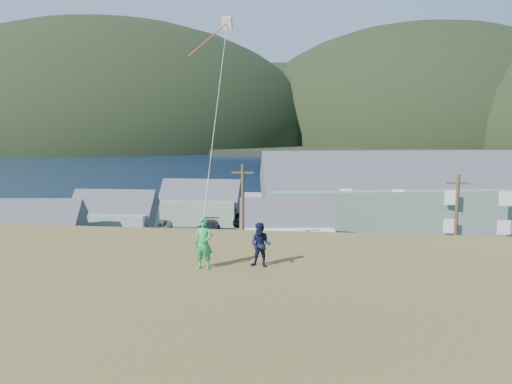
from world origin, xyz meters
TOP-DOWN VIEW (x-y plane):
  - ground at (0.00, 0.00)m, footprint 900.00×900.00m
  - grass_strip at (0.00, -2.00)m, footprint 110.00×8.00m
  - waterfront_lot at (0.00, 17.00)m, footprint 72.00×36.00m
  - wharf at (-6.00, 40.00)m, footprint 26.00×14.00m
  - far_shore at (0.00, 330.00)m, footprint 900.00×320.00m
  - far_hills at (35.59, 279.38)m, footprint 760.00×265.00m
  - lodge at (15.26, 20.02)m, footprint 32.53×14.60m
  - shed_teal at (-19.90, 7.93)m, footprint 8.47×6.37m
  - shed_palegreen_near at (-15.46, 14.50)m, footprint 8.76×5.58m
  - shed_white at (2.76, 9.04)m, footprint 8.86×6.48m
  - shed_palegreen_far at (-8.59, 24.52)m, footprint 9.66×5.52m
  - utility_poles at (-2.19, 1.50)m, footprint 36.03×0.24m
  - parked_cars at (-6.02, 19.94)m, footprint 22.34×12.47m
  - kite_flyer_green at (1.68, -18.61)m, footprint 0.63×0.43m
  - kite_flyer_navy at (3.48, -18.21)m, footprint 0.81×0.69m
  - kite_rig at (0.97, -10.76)m, footprint 0.96×4.33m

SIDE VIEW (x-z plane):
  - ground at x=0.00m, z-range 0.00..0.00m
  - grass_strip at x=0.00m, z-range 0.00..0.10m
  - waterfront_lot at x=0.00m, z-range 0.00..0.12m
  - wharf at x=-6.00m, z-range 0.00..0.90m
  - parked_cars at x=-6.02m, z-range 0.07..1.65m
  - far_shore at x=0.00m, z-range 0.00..2.00m
  - far_hills at x=35.59m, z-range -69.50..73.50m
  - shed_teal at x=-19.90m, z-range -0.78..5.43m
  - shed_palegreen_near at x=-15.46m, z-range -0.76..5.52m
  - shed_palegreen_far at x=-8.59m, z-range -0.75..5.73m
  - shed_white at x=2.76m, z-range -0.76..5.81m
  - lodge at x=15.26m, z-range -1.27..9.79m
  - utility_poles at x=-2.19m, z-range 0.00..8.92m
  - kite_flyer_navy at x=3.48m, z-range 7.20..8.66m
  - kite_flyer_green at x=1.68m, z-range 7.20..8.87m
  - kite_rig at x=0.97m, z-range 10.61..21.83m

